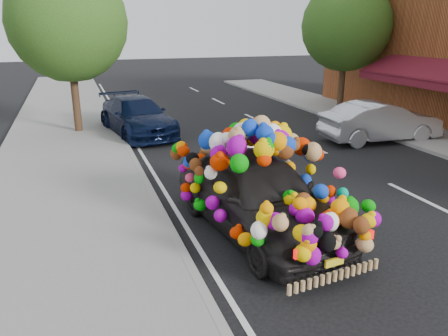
% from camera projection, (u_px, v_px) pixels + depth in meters
% --- Properties ---
extents(ground, '(100.00, 100.00, 0.00)m').
position_uv_depth(ground, '(280.00, 218.00, 9.23)').
color(ground, black).
rests_on(ground, ground).
extents(sidewalk, '(4.00, 60.00, 0.12)m').
position_uv_depth(sidewalk, '(65.00, 248.00, 7.87)').
color(sidewalk, gray).
rests_on(sidewalk, ground).
extents(kerb, '(0.15, 60.00, 0.13)m').
position_uv_depth(kerb, '(171.00, 232.00, 8.48)').
color(kerb, gray).
rests_on(kerb, ground).
extents(lane_markings, '(6.00, 50.00, 0.01)m').
position_uv_depth(lane_markings, '(417.00, 197.00, 10.35)').
color(lane_markings, silver).
rests_on(lane_markings, ground).
extents(tree_near_sidewalk, '(4.20, 4.20, 6.13)m').
position_uv_depth(tree_near_sidewalk, '(68.00, 22.00, 15.35)').
color(tree_near_sidewalk, '#332114').
rests_on(tree_near_sidewalk, ground).
extents(tree_far_b, '(4.00, 4.00, 5.90)m').
position_uv_depth(tree_far_b, '(346.00, 26.00, 19.52)').
color(tree_far_b, '#332114').
rests_on(tree_far_b, ground).
extents(plush_art_car, '(2.77, 5.00, 2.21)m').
position_uv_depth(plush_art_car, '(257.00, 176.00, 8.34)').
color(plush_art_car, black).
rests_on(plush_art_car, ground).
extents(navy_sedan, '(2.71, 4.99, 1.37)m').
position_uv_depth(navy_sedan, '(137.00, 116.00, 16.32)').
color(navy_sedan, black).
rests_on(navy_sedan, ground).
extents(silver_hatchback, '(4.31, 1.73, 1.39)m').
position_uv_depth(silver_hatchback, '(381.00, 122.00, 15.27)').
color(silver_hatchback, '#B7B9BF').
rests_on(silver_hatchback, ground).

